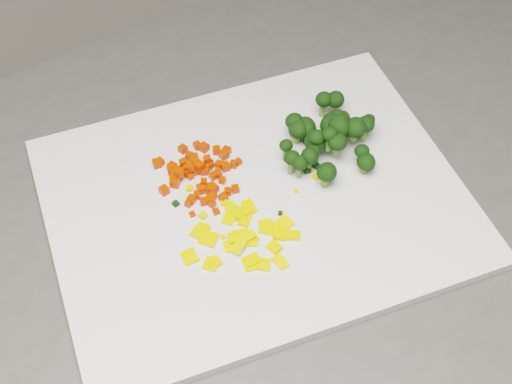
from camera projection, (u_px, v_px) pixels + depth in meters
name	position (u px, v px, depth m)	size (l,w,h in m)	color
counter_block	(282.00, 353.00, 1.19)	(1.04, 0.73, 0.90)	#434441
cutting_board	(256.00, 201.00, 0.82)	(0.46, 0.36, 0.01)	silver
carrot_pile	(197.00, 166.00, 0.82)	(0.10, 0.10, 0.03)	red
pepper_pile	(242.00, 237.00, 0.77)	(0.12, 0.12, 0.02)	yellow
broccoli_pile	(331.00, 134.00, 0.83)	(0.12, 0.12, 0.06)	black
carrot_cube_0	(224.00, 155.00, 0.85)	(0.01, 0.01, 0.01)	red
carrot_cube_1	(182.00, 164.00, 0.83)	(0.01, 0.01, 0.01)	red
carrot_cube_2	(160.00, 162.00, 0.84)	(0.01, 0.01, 0.01)	red
carrot_cube_3	(210.00, 200.00, 0.80)	(0.01, 0.01, 0.01)	red
carrot_cube_4	(157.00, 163.00, 0.84)	(0.01, 0.01, 0.01)	red
carrot_cube_5	(219.00, 164.00, 0.84)	(0.01, 0.01, 0.01)	red
carrot_cube_6	(235.00, 189.00, 0.81)	(0.01, 0.01, 0.01)	red
carrot_cube_7	(189.00, 156.00, 0.85)	(0.01, 0.01, 0.01)	red
carrot_cube_8	(201.00, 189.00, 0.81)	(0.01, 0.01, 0.01)	red
carrot_cube_9	(197.00, 195.00, 0.81)	(0.01, 0.01, 0.01)	red
carrot_cube_10	(225.00, 167.00, 0.83)	(0.01, 0.01, 0.01)	red
carrot_cube_11	(218.00, 175.00, 0.83)	(0.01, 0.01, 0.01)	red
carrot_cube_12	(238.00, 162.00, 0.84)	(0.01, 0.01, 0.01)	red
carrot_cube_13	(172.00, 171.00, 0.83)	(0.01, 0.01, 0.01)	red
carrot_cube_14	(207.00, 159.00, 0.83)	(0.01, 0.01, 0.01)	red
carrot_cube_15	(212.00, 204.00, 0.80)	(0.01, 0.01, 0.01)	red
carrot_cube_16	(188.00, 203.00, 0.80)	(0.01, 0.01, 0.01)	red
carrot_cube_17	(196.00, 167.00, 0.83)	(0.01, 0.01, 0.01)	red
carrot_cube_18	(204.00, 182.00, 0.81)	(0.01, 0.01, 0.01)	red
carrot_cube_19	(192.00, 199.00, 0.81)	(0.01, 0.01, 0.01)	red
carrot_cube_20	(183.00, 162.00, 0.83)	(0.01, 0.01, 0.01)	red
carrot_cube_21	(172.00, 166.00, 0.84)	(0.01, 0.01, 0.01)	red
carrot_cube_22	(211.00, 188.00, 0.81)	(0.01, 0.01, 0.01)	red
carrot_cube_23	(197.00, 145.00, 0.86)	(0.01, 0.01, 0.01)	red
carrot_cube_24	(199.00, 166.00, 0.82)	(0.01, 0.01, 0.01)	red
carrot_cube_25	(223.00, 197.00, 0.81)	(0.01, 0.01, 0.01)	red
carrot_cube_26	(217.00, 150.00, 0.85)	(0.01, 0.01, 0.01)	red
carrot_cube_27	(173.00, 178.00, 0.82)	(0.01, 0.01, 0.01)	red
carrot_cube_28	(213.00, 196.00, 0.81)	(0.01, 0.01, 0.01)	red
carrot_cube_29	(186.00, 172.00, 0.83)	(0.01, 0.01, 0.01)	red
carrot_cube_30	(175.00, 173.00, 0.83)	(0.01, 0.01, 0.01)	red
carrot_cube_31	(213.00, 176.00, 0.83)	(0.01, 0.01, 0.01)	red
carrot_cube_32	(186.00, 170.00, 0.83)	(0.01, 0.01, 0.01)	red
carrot_cube_33	(210.00, 190.00, 0.81)	(0.01, 0.01, 0.01)	red
carrot_cube_34	(175.00, 169.00, 0.83)	(0.01, 0.01, 0.01)	red
carrot_cube_35	(226.00, 151.00, 0.85)	(0.01, 0.01, 0.01)	red
carrot_cube_36	(180.00, 173.00, 0.82)	(0.01, 0.01, 0.01)	red
carrot_cube_37	(218.00, 171.00, 0.83)	(0.01, 0.01, 0.01)	red
carrot_cube_38	(222.00, 180.00, 0.82)	(0.01, 0.01, 0.01)	red
carrot_cube_39	(233.00, 164.00, 0.84)	(0.01, 0.01, 0.01)	red
carrot_cube_40	(196.00, 171.00, 0.83)	(0.01, 0.01, 0.01)	red
carrot_cube_41	(220.00, 164.00, 0.84)	(0.01, 0.01, 0.01)	red
carrot_cube_42	(164.00, 190.00, 0.81)	(0.01, 0.01, 0.01)	red
carrot_cube_43	(183.00, 149.00, 0.85)	(0.01, 0.01, 0.01)	red
carrot_cube_44	(194.00, 159.00, 0.84)	(0.01, 0.01, 0.01)	red
carrot_cube_45	(209.00, 165.00, 0.84)	(0.01, 0.01, 0.01)	red
carrot_cube_46	(175.00, 183.00, 0.82)	(0.01, 0.01, 0.01)	red
carrot_cube_47	(222.00, 166.00, 0.84)	(0.01, 0.01, 0.01)	red
carrot_cube_48	(204.00, 202.00, 0.80)	(0.01, 0.01, 0.01)	red
carrot_cube_49	(205.00, 170.00, 0.83)	(0.01, 0.01, 0.01)	red
carrot_cube_50	(187.00, 168.00, 0.83)	(0.01, 0.01, 0.01)	red
carrot_cube_51	(228.00, 191.00, 0.81)	(0.01, 0.01, 0.01)	red
carrot_cube_52	(213.00, 189.00, 0.81)	(0.01, 0.01, 0.01)	red
carrot_cube_53	(191.00, 166.00, 0.83)	(0.01, 0.01, 0.01)	red
carrot_cube_54	(208.00, 166.00, 0.84)	(0.01, 0.01, 0.01)	red
carrot_cube_55	(195.00, 157.00, 0.84)	(0.01, 0.01, 0.01)	red
carrot_cube_56	(204.00, 148.00, 0.85)	(0.01, 0.01, 0.01)	red
carrot_cube_57	(195.00, 161.00, 0.83)	(0.01, 0.01, 0.01)	red
pepper_chunk_0	(189.00, 255.00, 0.76)	(0.01, 0.02, 0.00)	yellow
pepper_chunk_1	(251.00, 263.00, 0.75)	(0.02, 0.02, 0.00)	yellow
pepper_chunk_2	(233.00, 238.00, 0.77)	(0.01, 0.01, 0.00)	yellow
pepper_chunk_3	(248.00, 204.00, 0.80)	(0.01, 0.01, 0.00)	yellow
pepper_chunk_4	(245.00, 219.00, 0.79)	(0.02, 0.01, 0.00)	yellow
pepper_chunk_5	(214.00, 262.00, 0.76)	(0.01, 0.02, 0.00)	yellow
pepper_chunk_6	(232.00, 246.00, 0.77)	(0.02, 0.01, 0.00)	yellow
pepper_chunk_7	(241.00, 237.00, 0.78)	(0.02, 0.02, 0.00)	yellow
pepper_chunk_8	(264.00, 265.00, 0.75)	(0.01, 0.01, 0.00)	yellow
pepper_chunk_9	(200.00, 231.00, 0.78)	(0.02, 0.02, 0.00)	yellow
pepper_chunk_10	(247.00, 210.00, 0.80)	(0.01, 0.02, 0.01)	yellow
pepper_chunk_11	(273.00, 229.00, 0.78)	(0.02, 0.01, 0.00)	yellow
pepper_chunk_12	(211.00, 264.00, 0.75)	(0.02, 0.01, 0.00)	yellow
pepper_chunk_13	(239.00, 246.00, 0.76)	(0.02, 0.01, 0.00)	yellow
pepper_chunk_14	(249.00, 242.00, 0.77)	(0.02, 0.01, 0.00)	yellow
pepper_chunk_15	(280.00, 234.00, 0.78)	(0.01, 0.02, 0.00)	yellow
pepper_chunk_16	(266.00, 226.00, 0.78)	(0.02, 0.02, 0.00)	yellow
pepper_chunk_17	(249.00, 240.00, 0.77)	(0.02, 0.01, 0.00)	yellow
pepper_chunk_18	(237.00, 213.00, 0.80)	(0.01, 0.02, 0.00)	yellow
pepper_chunk_19	(230.00, 208.00, 0.80)	(0.02, 0.01, 0.00)	yellow
pepper_chunk_20	(209.00, 239.00, 0.77)	(0.02, 0.02, 0.00)	yellow
pepper_chunk_21	(247.00, 236.00, 0.77)	(0.02, 0.01, 0.00)	yellow
pepper_chunk_22	(281.00, 262.00, 0.76)	(0.02, 0.01, 0.00)	yellow
pepper_chunk_23	(274.00, 247.00, 0.77)	(0.01, 0.01, 0.00)	yellow
pepper_chunk_24	(284.00, 223.00, 0.79)	(0.02, 0.02, 0.00)	yellow
pepper_chunk_25	(253.00, 260.00, 0.76)	(0.02, 0.01, 0.00)	yellow
pepper_chunk_26	(191.00, 259.00, 0.76)	(0.02, 0.01, 0.00)	yellow
pepper_chunk_27	(291.00, 235.00, 0.78)	(0.02, 0.01, 0.00)	yellow
pepper_chunk_28	(229.00, 219.00, 0.79)	(0.01, 0.02, 0.00)	yellow
broccoli_floret_0	(293.00, 126.00, 0.86)	(0.03, 0.03, 0.03)	black
broccoli_floret_1	(323.00, 105.00, 0.88)	(0.03, 0.03, 0.04)	black
broccoli_floret_2	(312.00, 156.00, 0.83)	(0.02, 0.02, 0.03)	black
broccoli_floret_3	(309.00, 161.00, 0.83)	(0.03, 0.03, 0.03)	black
broccoli_floret_4	(342.00, 121.00, 0.87)	(0.02, 0.02, 0.03)	black
broccoli_floret_5	(291.00, 163.00, 0.82)	(0.03, 0.03, 0.03)	black
broccoli_floret_6	(338.00, 129.00, 0.84)	(0.04, 0.04, 0.04)	black
broccoli_floret_7	(365.00, 165.00, 0.83)	(0.03, 0.03, 0.03)	black
broccoli_floret_8	(354.00, 130.00, 0.84)	(0.04, 0.04, 0.03)	black
broccoli_floret_9	(297.00, 133.00, 0.85)	(0.03, 0.03, 0.03)	black
broccoli_floret_10	(305.00, 130.00, 0.86)	(0.04, 0.04, 0.03)	black
broccoli_floret_11	(334.00, 104.00, 0.88)	(0.03, 0.03, 0.03)	black
broccoli_floret_12	(349.00, 131.00, 0.86)	(0.03, 0.03, 0.03)	black
broccoli_floret_13	(330.00, 126.00, 0.86)	(0.03, 0.03, 0.03)	black
broccoli_floret_14	(336.00, 145.00, 0.82)	(0.03, 0.03, 0.03)	black
broccoli_floret_15	(297.00, 128.00, 0.86)	(0.03, 0.03, 0.03)	black
broccoli_floret_16	(316.00, 141.00, 0.83)	(0.03, 0.03, 0.03)	black
broccoli_floret_17	(329.00, 130.00, 0.85)	(0.04, 0.04, 0.04)	black
broccoli_floret_18	(361.00, 155.00, 0.83)	(0.02, 0.02, 0.03)	black
broccoli_floret_19	(326.00, 176.00, 0.81)	(0.03, 0.03, 0.03)	black
broccoli_floret_20	(299.00, 168.00, 0.82)	(0.02, 0.02, 0.03)	black
broccoli_floret_21	(314.00, 145.00, 0.84)	(0.04, 0.04, 0.03)	black
broccoli_floret_22	(285.00, 151.00, 0.83)	(0.02, 0.02, 0.03)	black
broccoli_floret_23	(329.00, 140.00, 0.82)	(0.03, 0.03, 0.03)	black
broccoli_floret_24	(364.00, 130.00, 0.85)	(0.03, 0.03, 0.04)	black
broccoli_floret_25	(304.00, 131.00, 0.86)	(0.03, 0.03, 0.03)	black
broccoli_floret_26	(367.00, 125.00, 0.86)	(0.02, 0.02, 0.03)	black
broccoli_floret_27	(336.00, 122.00, 0.86)	(0.03, 0.03, 0.03)	black
broccoli_floret_28	(319.00, 143.00, 0.85)	(0.03, 0.03, 0.03)	black
stray_bit_0	(223.00, 237.00, 0.78)	(0.00, 0.00, 0.00)	yellow
stray_bit_1	(190.00, 188.00, 0.82)	(0.01, 0.01, 0.01)	yellow
stray_bit_2	(296.00, 191.00, 0.82)	(0.00, 0.00, 0.00)	yellow
stray_bit_3	(315.00, 177.00, 0.83)	(0.01, 0.01, 0.00)	yellow
stray_bit_4	(227.00, 165.00, 0.84)	(0.01, 0.01, 0.01)	yellow
stray_bit_5	(190.00, 177.00, 0.83)	(0.01, 0.01, 0.00)	red
stray_bit_6	(280.00, 213.00, 0.80)	(0.00, 0.00, 0.00)	black
stray_bit_7	(206.00, 227.00, 0.78)	(0.01, 0.01, 0.00)	yellow
stray_bit_8	(316.00, 166.00, 0.84)	(0.01, 0.01, 0.00)	black
stray_bit_9	(176.00, 204.00, 0.80)	(0.01, 0.01, 0.00)	black
stray_bit_10	(216.00, 212.00, 0.80)	(0.01, 0.01, 0.01)	red
stray_bit_11	(224.00, 203.00, 0.80)	(0.01, 0.01, 0.00)	yellow
stray_bit_12	(306.00, 141.00, 0.86)	(0.01, 0.01, 0.00)	black
stray_bit_13	(307.00, 170.00, 0.83)	(0.01, 0.01, 0.01)	black
stray_bit_14	(192.00, 214.00, 0.79)	(0.01, 0.01, 0.00)	red
stray_bit_15	(203.00, 216.00, 0.79)	(0.01, 0.01, 0.01)	yellow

